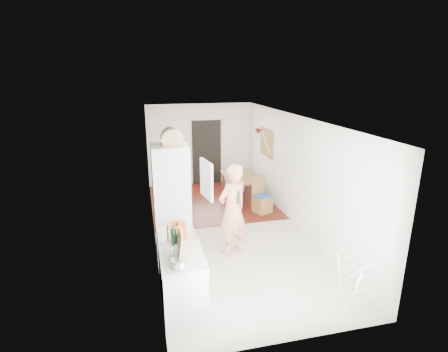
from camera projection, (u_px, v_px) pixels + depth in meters
name	position (u px, v px, depth m)	size (l,w,h in m)	color
room_shell	(227.00, 176.00, 7.50)	(3.20, 7.00, 2.50)	white
floor	(227.00, 229.00, 7.86)	(3.20, 7.00, 0.01)	beige
wood_floor_overlay	(211.00, 201.00, 9.58)	(3.20, 3.30, 0.01)	#5B1C11
sage_wall_panel	(155.00, 182.00, 5.11)	(0.02, 3.00, 1.30)	slate
tile_splashback	(161.00, 243.00, 4.80)	(0.02, 1.90, 0.50)	black
doorway_recess	(207.00, 152.00, 10.86)	(0.90, 0.04, 2.00)	black
base_cabinet	(183.00, 285.00, 5.07)	(0.60, 0.90, 0.86)	silver
worktop	(182.00, 257.00, 4.94)	(0.62, 0.92, 0.06)	white
range_cooker	(177.00, 259.00, 5.77)	(0.60, 0.60, 0.88)	silver
cooker_top	(176.00, 233.00, 5.63)	(0.60, 0.60, 0.04)	silver
fridge_housing	(172.00, 201.00, 6.54)	(0.66, 0.66, 2.15)	silver
fridge_door	(206.00, 180.00, 6.26)	(0.56, 0.04, 0.70)	silver
fridge_interior	(188.00, 176.00, 6.48)	(0.02, 0.52, 0.66)	white
pinboard	(267.00, 143.00, 9.54)	(0.03, 0.90, 0.70)	tan
pinboard_frame	(266.00, 143.00, 9.53)	(0.01, 0.94, 0.74)	olive
wall_sconce	(258.00, 132.00, 10.08)	(0.18, 0.18, 0.16)	maroon
person	(232.00, 202.00, 6.56)	(0.77, 0.51, 2.12)	#ED8A72
dining_table	(240.00, 187.00, 10.06)	(1.30, 0.72, 0.46)	olive
dining_chair	(262.00, 195.00, 8.68)	(0.38, 0.38, 0.91)	olive
stool	(234.00, 198.00, 9.17)	(0.33, 0.33, 0.44)	olive
grey_drape	(234.00, 187.00, 9.09)	(0.40, 0.40, 0.18)	gray
drying_rack	(359.00, 284.00, 5.13)	(0.42, 0.38, 0.83)	silver
bread_bin	(172.00, 139.00, 6.23)	(0.41, 0.39, 0.21)	#DDB47F
red_casserole	(177.00, 230.00, 5.52)	(0.30, 0.30, 0.18)	#DB4210
steel_pan	(179.00, 263.00, 4.61)	(0.22, 0.22, 0.11)	silver
held_bottle	(238.00, 197.00, 6.45)	(0.05, 0.05, 0.25)	#1E4220
bottle_a	(174.00, 237.00, 5.17)	(0.06, 0.06, 0.27)	#1E4220
bottle_b	(176.00, 243.00, 4.97)	(0.07, 0.07, 0.29)	#1E4220
bottle_c	(176.00, 255.00, 4.75)	(0.08, 0.08, 0.19)	silver
pepper_mill_front	(169.00, 233.00, 5.36)	(0.06, 0.06, 0.20)	#DDB47F
pepper_mill_back	(173.00, 237.00, 5.25)	(0.05, 0.05, 0.20)	#DDB47F
chopping_boards	(179.00, 246.00, 4.76)	(0.04, 0.31, 0.42)	#DDB47F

